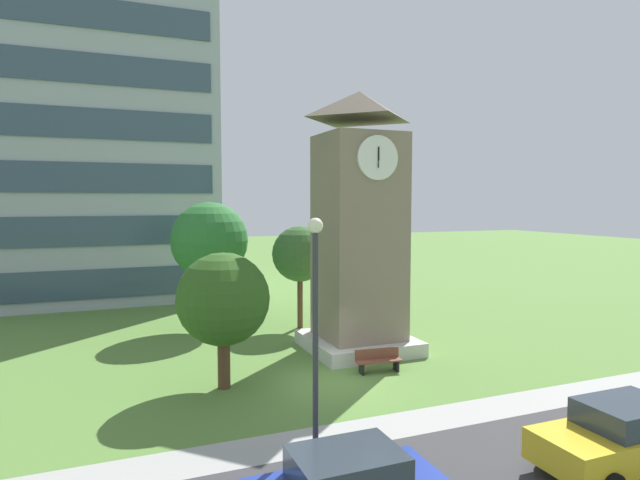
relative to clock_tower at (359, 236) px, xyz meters
The scene contains 10 objects.
ground_plane 6.85m from the clock_tower, 128.48° to the right, with size 160.00×160.00×0.00m, color #567F38.
kerb_strip 9.60m from the clock_tower, 110.56° to the right, with size 120.00×1.60×0.01m, color #9E9E99.
office_building 24.87m from the clock_tower, 118.05° to the left, with size 15.74×14.54×25.60m.
clock_tower is the anchor object (origin of this frame).
park_bench 5.59m from the clock_tower, 101.67° to the right, with size 1.84×0.67×0.88m.
street_lamp 11.14m from the clock_tower, 121.23° to the right, with size 0.36×0.36×6.20m.
tree_by_building 8.45m from the clock_tower, 129.59° to the left, with size 3.96×3.96×6.56m.
tree_streetside 5.07m from the clock_tower, 102.01° to the left, with size 2.89×2.89×5.32m.
tree_near_tower 7.29m from the clock_tower, 158.19° to the right, with size 3.26×3.26×4.81m.
parked_car_yellow 12.73m from the clock_tower, 83.55° to the right, with size 4.44×2.02×1.69m.
Camera 1 is at (-7.31, -17.21, 6.57)m, focal length 29.68 mm.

